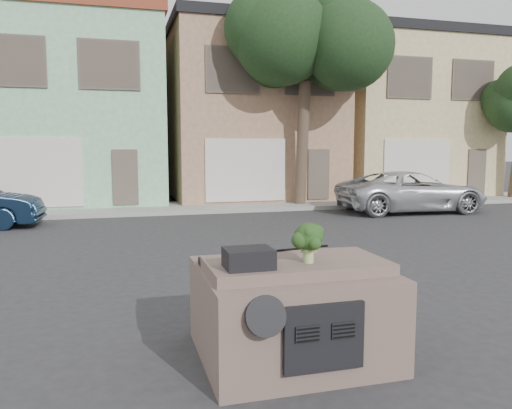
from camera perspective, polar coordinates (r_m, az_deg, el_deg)
name	(u,v)px	position (r m, az deg, el deg)	size (l,w,h in m)	color
ground_plane	(232,284)	(8.61, -2.81, -9.11)	(120.00, 120.00, 0.00)	#303033
sidewalk	(169,208)	(18.82, -9.92, -0.41)	(40.00, 3.00, 0.15)	gray
townhouse_mint	(74,113)	(22.70, -20.11, 9.83)	(7.20, 8.20, 7.55)	#90CD9D
townhouse_tan	(246,116)	(23.37, -1.16, 10.12)	(7.20, 8.20, 7.55)	#A67C5F
townhouse_beige	(391,118)	(26.27, 15.12, 9.50)	(7.20, 8.20, 7.55)	#D3BD85
silver_pickup	(411,212)	(18.83, 17.28, -0.83)	(2.44, 5.28, 1.47)	silver
tree_near	(303,96)	(19.24, 5.38, 12.27)	(4.40, 4.00, 8.50)	#1C3519
car_dashboard	(291,306)	(5.69, 4.00, -11.54)	(2.00, 1.80, 1.12)	brown
instrument_hump	(249,258)	(5.03, -0.86, -6.16)	(0.48, 0.38, 0.20)	black
wiper_arm	(303,248)	(5.98, 5.36, -4.99)	(0.70, 0.03, 0.02)	black
broccoli	(309,242)	(5.26, 6.03, -4.32)	(0.35, 0.35, 0.43)	#1C3614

